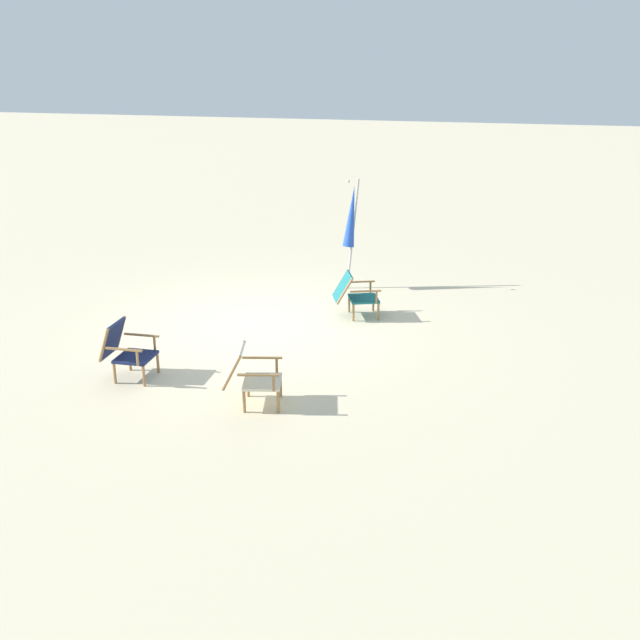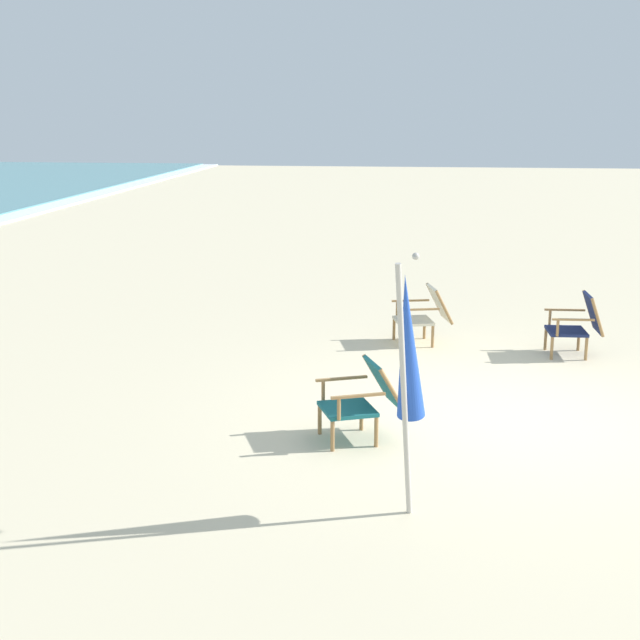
{
  "view_description": "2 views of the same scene",
  "coord_description": "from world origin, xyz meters",
  "px_view_note": "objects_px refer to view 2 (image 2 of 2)",
  "views": [
    {
      "loc": [
        11.17,
        4.06,
        4.32
      ],
      "look_at": [
        1.46,
        1.5,
        0.73
      ],
      "focal_mm": 42.0,
      "sensor_mm": 36.0,
      "label": 1
    },
    {
      "loc": [
        -9.01,
        0.95,
        3.15
      ],
      "look_at": [
        1.71,
        2.24,
        0.57
      ],
      "focal_mm": 50.0,
      "sensor_mm": 36.0,
      "label": 2
    }
  ],
  "objects_px": {
    "beach_chair_far_center": "(425,313)",
    "beach_chair_back_right": "(578,323)",
    "beach_chair_front_right": "(364,397)",
    "umbrella_furled_blue": "(408,350)"
  },
  "relations": [
    {
      "from": "beach_chair_far_center",
      "to": "beach_chair_back_right",
      "type": "distance_m",
      "value": 2.01
    },
    {
      "from": "beach_chair_front_right",
      "to": "beach_chair_back_right",
      "type": "xyz_separation_m",
      "value": [
        3.33,
        -2.54,
        0.01
      ]
    },
    {
      "from": "beach_chair_far_center",
      "to": "beach_chair_back_right",
      "type": "height_order",
      "value": "beach_chair_back_right"
    },
    {
      "from": "beach_chair_front_right",
      "to": "umbrella_furled_blue",
      "type": "xyz_separation_m",
      "value": [
        -1.7,
        -0.44,
        0.95
      ]
    },
    {
      "from": "umbrella_furled_blue",
      "to": "beach_chair_back_right",
      "type": "bearing_deg",
      "value": -22.71
    },
    {
      "from": "beach_chair_back_right",
      "to": "umbrella_furled_blue",
      "type": "distance_m",
      "value": 5.53
    },
    {
      "from": "beach_chair_far_center",
      "to": "beach_chair_front_right",
      "type": "bearing_deg",
      "value": 171.32
    },
    {
      "from": "beach_chair_front_right",
      "to": "umbrella_furled_blue",
      "type": "bearing_deg",
      "value": -165.55
    },
    {
      "from": "beach_chair_back_right",
      "to": "umbrella_furled_blue",
      "type": "bearing_deg",
      "value": 157.29
    },
    {
      "from": "beach_chair_back_right",
      "to": "beach_chair_far_center",
      "type": "bearing_deg",
      "value": 79.19
    }
  ]
}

